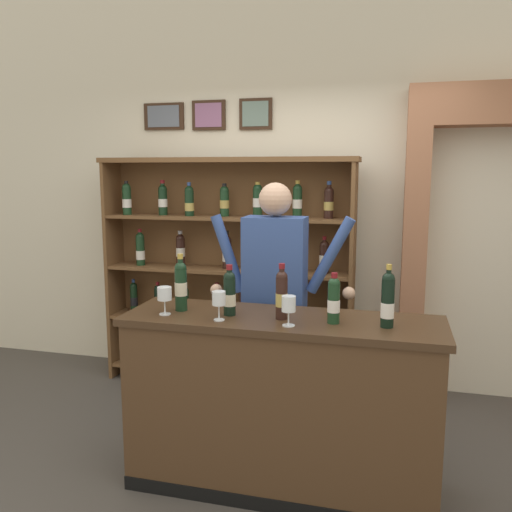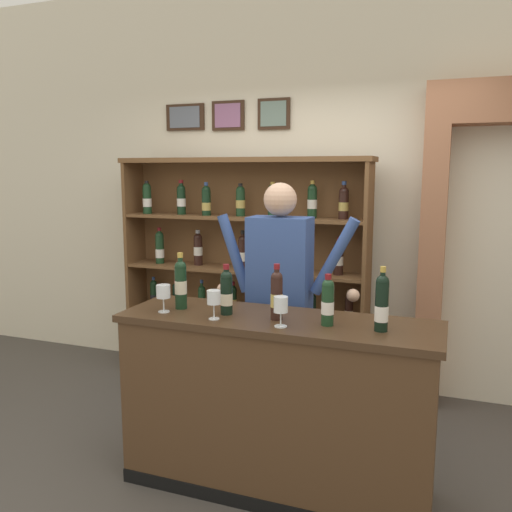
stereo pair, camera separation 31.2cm
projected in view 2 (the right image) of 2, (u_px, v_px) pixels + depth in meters
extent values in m
cube|color=#47423D|center=(251.00, 483.00, 3.13)|extent=(14.00, 14.00, 0.02)
cube|color=beige|center=(325.00, 183.00, 4.47)|extent=(12.00, 0.16, 3.40)
cube|color=#382316|center=(185.00, 117.00, 4.73)|extent=(0.37, 0.02, 0.23)
cube|color=slate|center=(184.00, 117.00, 4.71)|extent=(0.30, 0.01, 0.18)
cube|color=#382316|center=(228.00, 116.00, 4.58)|extent=(0.30, 0.02, 0.25)
cube|color=#8B5880|center=(227.00, 115.00, 4.57)|extent=(0.24, 0.01, 0.20)
cube|color=#382316|center=(274.00, 114.00, 4.44)|extent=(0.28, 0.02, 0.26)
cube|color=slate|center=(273.00, 114.00, 4.43)|extent=(0.22, 0.01, 0.20)
cube|color=brown|center=(136.00, 266.00, 4.79)|extent=(0.03, 0.32, 1.91)
cube|color=brown|center=(366.00, 283.00, 4.08)|extent=(0.03, 0.32, 1.91)
cube|color=brown|center=(249.00, 271.00, 4.57)|extent=(2.09, 0.02, 1.91)
cube|color=brown|center=(242.00, 369.00, 4.57)|extent=(2.03, 0.30, 0.02)
cylinder|color=black|center=(154.00, 345.00, 4.83)|extent=(0.07, 0.07, 0.21)
sphere|color=black|center=(154.00, 333.00, 4.81)|extent=(0.07, 0.07, 0.07)
cylinder|color=black|center=(153.00, 330.00, 4.81)|extent=(0.03, 0.03, 0.08)
cylinder|color=black|center=(153.00, 327.00, 4.80)|extent=(0.04, 0.04, 0.03)
cylinder|color=silver|center=(154.00, 346.00, 4.83)|extent=(0.07, 0.07, 0.07)
cylinder|color=black|center=(180.00, 349.00, 4.74)|extent=(0.07, 0.07, 0.20)
sphere|color=black|center=(179.00, 338.00, 4.72)|extent=(0.07, 0.07, 0.07)
cylinder|color=black|center=(179.00, 334.00, 4.72)|extent=(0.03, 0.03, 0.08)
cylinder|color=#99999E|center=(179.00, 331.00, 4.71)|extent=(0.04, 0.04, 0.03)
cylinder|color=black|center=(180.00, 350.00, 4.74)|extent=(0.07, 0.07, 0.06)
cylinder|color=black|center=(203.00, 351.00, 4.70)|extent=(0.07, 0.07, 0.20)
sphere|color=black|center=(202.00, 339.00, 4.69)|extent=(0.07, 0.07, 0.07)
cylinder|color=black|center=(202.00, 335.00, 4.68)|extent=(0.03, 0.03, 0.08)
cylinder|color=#B79338|center=(202.00, 332.00, 4.68)|extent=(0.04, 0.04, 0.03)
cylinder|color=silver|center=(203.00, 349.00, 4.70)|extent=(0.07, 0.07, 0.06)
cylinder|color=black|center=(232.00, 355.00, 4.58)|extent=(0.07, 0.07, 0.21)
sphere|color=black|center=(231.00, 343.00, 4.56)|extent=(0.07, 0.07, 0.07)
cylinder|color=black|center=(231.00, 339.00, 4.55)|extent=(0.03, 0.03, 0.08)
cylinder|color=#99999E|center=(231.00, 335.00, 4.55)|extent=(0.04, 0.04, 0.03)
cylinder|color=silver|center=(232.00, 356.00, 4.58)|extent=(0.07, 0.07, 0.07)
cylinder|color=black|center=(260.00, 358.00, 4.51)|extent=(0.07, 0.07, 0.22)
sphere|color=black|center=(260.00, 345.00, 4.49)|extent=(0.07, 0.07, 0.07)
cylinder|color=black|center=(260.00, 342.00, 4.48)|extent=(0.03, 0.03, 0.06)
cylinder|color=#99999E|center=(260.00, 340.00, 4.48)|extent=(0.03, 0.03, 0.03)
cylinder|color=tan|center=(260.00, 357.00, 4.51)|extent=(0.07, 0.07, 0.07)
cylinder|color=black|center=(284.00, 362.00, 4.44)|extent=(0.07, 0.07, 0.20)
sphere|color=black|center=(284.00, 349.00, 4.42)|extent=(0.07, 0.07, 0.07)
cylinder|color=black|center=(284.00, 346.00, 4.41)|extent=(0.03, 0.03, 0.08)
cylinder|color=#B79338|center=(284.00, 342.00, 4.41)|extent=(0.03, 0.03, 0.03)
cylinder|color=beige|center=(284.00, 365.00, 4.44)|extent=(0.07, 0.07, 0.06)
cylinder|color=#19381E|center=(313.00, 365.00, 4.34)|extent=(0.07, 0.07, 0.22)
sphere|color=#19381E|center=(314.00, 351.00, 4.32)|extent=(0.07, 0.07, 0.07)
cylinder|color=#19381E|center=(314.00, 347.00, 4.31)|extent=(0.03, 0.03, 0.08)
cylinder|color=navy|center=(314.00, 344.00, 4.31)|extent=(0.03, 0.03, 0.03)
cylinder|color=tan|center=(313.00, 367.00, 4.34)|extent=(0.07, 0.07, 0.07)
cylinder|color=black|center=(345.00, 370.00, 4.25)|extent=(0.07, 0.07, 0.20)
sphere|color=black|center=(346.00, 357.00, 4.24)|extent=(0.07, 0.07, 0.07)
cylinder|color=black|center=(346.00, 354.00, 4.23)|extent=(0.03, 0.03, 0.06)
cylinder|color=#B79338|center=(346.00, 351.00, 4.23)|extent=(0.04, 0.04, 0.03)
cylinder|color=black|center=(345.00, 371.00, 4.25)|extent=(0.07, 0.07, 0.06)
cube|color=brown|center=(242.00, 320.00, 4.50)|extent=(2.03, 0.30, 0.02)
cylinder|color=black|center=(154.00, 297.00, 4.80)|extent=(0.06, 0.06, 0.23)
sphere|color=black|center=(154.00, 284.00, 4.78)|extent=(0.06, 0.06, 0.06)
cylinder|color=black|center=(153.00, 281.00, 4.78)|extent=(0.02, 0.02, 0.06)
cylinder|color=navy|center=(153.00, 278.00, 4.77)|extent=(0.03, 0.03, 0.03)
cylinder|color=black|center=(154.00, 298.00, 4.80)|extent=(0.07, 0.07, 0.07)
cylinder|color=black|center=(176.00, 300.00, 4.68)|extent=(0.06, 0.06, 0.23)
sphere|color=black|center=(176.00, 287.00, 4.66)|extent=(0.06, 0.06, 0.06)
cylinder|color=black|center=(176.00, 284.00, 4.66)|extent=(0.03, 0.03, 0.06)
cylinder|color=maroon|center=(176.00, 282.00, 4.65)|extent=(0.03, 0.03, 0.03)
cylinder|color=silver|center=(176.00, 300.00, 4.68)|extent=(0.07, 0.07, 0.07)
cylinder|color=#19381E|center=(202.00, 302.00, 4.60)|extent=(0.06, 0.06, 0.23)
sphere|color=#19381E|center=(202.00, 289.00, 4.58)|extent=(0.06, 0.06, 0.06)
cylinder|color=#19381E|center=(202.00, 285.00, 4.57)|extent=(0.02, 0.02, 0.08)
cylinder|color=navy|center=(202.00, 281.00, 4.57)|extent=(0.03, 0.03, 0.03)
cylinder|color=silver|center=(202.00, 304.00, 4.60)|extent=(0.07, 0.07, 0.07)
cylinder|color=black|center=(233.00, 303.00, 4.54)|extent=(0.06, 0.06, 0.23)
sphere|color=black|center=(233.00, 289.00, 4.52)|extent=(0.06, 0.06, 0.06)
cylinder|color=black|center=(233.00, 286.00, 4.52)|extent=(0.03, 0.03, 0.07)
cylinder|color=maroon|center=(233.00, 283.00, 4.52)|extent=(0.03, 0.03, 0.03)
cylinder|color=tan|center=(233.00, 303.00, 4.54)|extent=(0.07, 0.07, 0.07)
cylinder|color=black|center=(257.00, 307.00, 4.46)|extent=(0.06, 0.06, 0.22)
sphere|color=black|center=(257.00, 293.00, 4.44)|extent=(0.06, 0.06, 0.06)
cylinder|color=black|center=(257.00, 290.00, 4.44)|extent=(0.03, 0.03, 0.07)
cylinder|color=black|center=(257.00, 287.00, 4.43)|extent=(0.03, 0.03, 0.03)
cylinder|color=black|center=(257.00, 309.00, 4.46)|extent=(0.07, 0.07, 0.07)
cylinder|color=#19381E|center=(281.00, 310.00, 4.34)|extent=(0.06, 0.06, 0.23)
sphere|color=#19381E|center=(282.00, 296.00, 4.33)|extent=(0.06, 0.06, 0.06)
cylinder|color=#19381E|center=(282.00, 292.00, 4.32)|extent=(0.03, 0.03, 0.08)
cylinder|color=black|center=(282.00, 289.00, 4.32)|extent=(0.03, 0.03, 0.03)
cylinder|color=tan|center=(281.00, 312.00, 4.35)|extent=(0.07, 0.07, 0.07)
cylinder|color=black|center=(312.00, 313.00, 4.26)|extent=(0.06, 0.06, 0.23)
sphere|color=black|center=(312.00, 298.00, 4.24)|extent=(0.06, 0.06, 0.06)
cylinder|color=black|center=(312.00, 294.00, 4.23)|extent=(0.03, 0.03, 0.07)
cylinder|color=black|center=(312.00, 291.00, 4.23)|extent=(0.03, 0.03, 0.03)
cylinder|color=black|center=(312.00, 316.00, 4.26)|extent=(0.07, 0.07, 0.07)
cylinder|color=black|center=(349.00, 314.00, 4.18)|extent=(0.06, 0.06, 0.24)
sphere|color=black|center=(349.00, 299.00, 4.16)|extent=(0.06, 0.06, 0.06)
cylinder|color=black|center=(349.00, 295.00, 4.16)|extent=(0.03, 0.03, 0.07)
cylinder|color=#B79338|center=(349.00, 292.00, 4.16)|extent=(0.03, 0.03, 0.03)
cylinder|color=beige|center=(349.00, 315.00, 4.19)|extent=(0.07, 0.07, 0.08)
cube|color=brown|center=(242.00, 270.00, 4.43)|extent=(2.03, 0.30, 0.02)
cylinder|color=#19381E|center=(160.00, 250.00, 4.66)|extent=(0.07, 0.07, 0.24)
sphere|color=#19381E|center=(159.00, 236.00, 4.64)|extent=(0.07, 0.07, 0.07)
cylinder|color=#19381E|center=(159.00, 232.00, 4.63)|extent=(0.03, 0.03, 0.07)
cylinder|color=maroon|center=(159.00, 229.00, 4.63)|extent=(0.03, 0.03, 0.03)
cylinder|color=silver|center=(160.00, 253.00, 4.66)|extent=(0.08, 0.08, 0.08)
cylinder|color=black|center=(198.00, 252.00, 4.57)|extent=(0.07, 0.07, 0.23)
sphere|color=black|center=(198.00, 238.00, 4.55)|extent=(0.07, 0.07, 0.07)
cylinder|color=black|center=(198.00, 234.00, 4.55)|extent=(0.03, 0.03, 0.07)
cylinder|color=#99999E|center=(198.00, 232.00, 4.54)|extent=(0.04, 0.04, 0.03)
cylinder|color=silver|center=(198.00, 251.00, 4.57)|extent=(0.08, 0.08, 0.07)
cylinder|color=black|center=(243.00, 254.00, 4.42)|extent=(0.07, 0.07, 0.23)
sphere|color=black|center=(243.00, 240.00, 4.40)|extent=(0.07, 0.07, 0.07)
cylinder|color=black|center=(243.00, 236.00, 4.39)|extent=(0.03, 0.03, 0.08)
cylinder|color=black|center=(243.00, 232.00, 4.39)|extent=(0.03, 0.03, 0.03)
cylinder|color=silver|center=(243.00, 256.00, 4.42)|extent=(0.08, 0.08, 0.07)
cylinder|color=black|center=(289.00, 257.00, 4.29)|extent=(0.07, 0.07, 0.23)
sphere|color=black|center=(289.00, 242.00, 4.27)|extent=(0.07, 0.07, 0.07)
cylinder|color=black|center=(289.00, 238.00, 4.27)|extent=(0.03, 0.03, 0.08)
cylinder|color=navy|center=(289.00, 234.00, 4.26)|extent=(0.04, 0.04, 0.03)
cylinder|color=black|center=(289.00, 257.00, 4.29)|extent=(0.08, 0.08, 0.07)
cylinder|color=black|center=(338.00, 261.00, 4.14)|extent=(0.07, 0.07, 0.22)
sphere|color=black|center=(339.00, 246.00, 4.12)|extent=(0.07, 0.07, 0.07)
cylinder|color=black|center=(339.00, 242.00, 4.12)|extent=(0.03, 0.03, 0.07)
cylinder|color=maroon|center=(339.00, 239.00, 4.11)|extent=(0.03, 0.03, 0.03)
cylinder|color=silver|center=(338.00, 261.00, 4.14)|extent=(0.08, 0.08, 0.07)
cube|color=brown|center=(242.00, 218.00, 4.36)|extent=(2.03, 0.30, 0.02)
cylinder|color=#19381E|center=(147.00, 201.00, 4.61)|extent=(0.08, 0.08, 0.22)
sphere|color=#19381E|center=(147.00, 187.00, 4.59)|extent=(0.07, 0.07, 0.07)
cylinder|color=#19381E|center=(147.00, 185.00, 4.58)|extent=(0.03, 0.03, 0.06)
cylinder|color=black|center=(147.00, 182.00, 4.58)|extent=(0.03, 0.03, 0.03)
cylinder|color=silver|center=(147.00, 203.00, 4.61)|extent=(0.08, 0.08, 0.07)
cylinder|color=black|center=(181.00, 202.00, 4.53)|extent=(0.08, 0.08, 0.21)
sphere|color=black|center=(181.00, 189.00, 4.51)|extent=(0.07, 0.07, 0.07)
cylinder|color=black|center=(181.00, 185.00, 4.51)|extent=(0.04, 0.04, 0.08)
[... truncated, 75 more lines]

